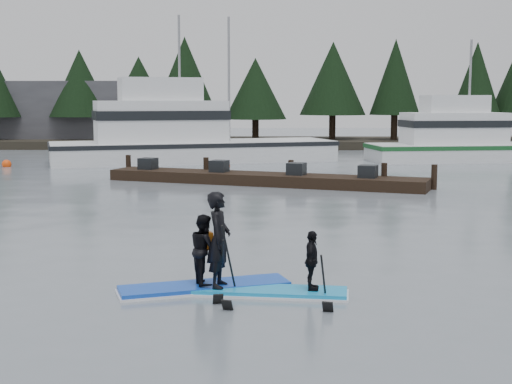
{
  "coord_description": "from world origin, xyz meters",
  "views": [
    {
      "loc": [
        0.31,
        -12.84,
        3.52
      ],
      "look_at": [
        0.0,
        6.0,
        1.1
      ],
      "focal_mm": 50.0,
      "sensor_mm": 36.0,
      "label": 1
    }
  ],
  "objects_px": {
    "floating_dock": "(263,179)",
    "paddleboard_solo": "(205,264)",
    "paddleboard_duo": "(249,258)",
    "fishing_boat_large": "(186,150)",
    "fishing_boat_medium": "(472,152)"
  },
  "relations": [
    {
      "from": "floating_dock",
      "to": "paddleboard_solo",
      "type": "bearing_deg",
      "value": -73.25
    },
    {
      "from": "floating_dock",
      "to": "paddleboard_duo",
      "type": "bearing_deg",
      "value": -70.42
    },
    {
      "from": "fishing_boat_large",
      "to": "paddleboard_solo",
      "type": "relative_size",
      "value": 5.15
    },
    {
      "from": "fishing_boat_large",
      "to": "fishing_boat_medium",
      "type": "bearing_deg",
      "value": -14.51
    },
    {
      "from": "floating_dock",
      "to": "paddleboard_solo",
      "type": "xyz_separation_m",
      "value": [
        -0.96,
        -16.97,
        0.26
      ]
    },
    {
      "from": "fishing_boat_medium",
      "to": "paddleboard_solo",
      "type": "height_order",
      "value": "fishing_boat_medium"
    },
    {
      "from": "floating_dock",
      "to": "paddleboard_duo",
      "type": "xyz_separation_m",
      "value": [
        -0.12,
        -17.21,
        0.44
      ]
    },
    {
      "from": "fishing_boat_medium",
      "to": "floating_dock",
      "type": "height_order",
      "value": "fishing_boat_medium"
    },
    {
      "from": "fishing_boat_large",
      "to": "paddleboard_duo",
      "type": "height_order",
      "value": "fishing_boat_large"
    },
    {
      "from": "floating_dock",
      "to": "paddleboard_duo",
      "type": "distance_m",
      "value": 17.21
    },
    {
      "from": "paddleboard_solo",
      "to": "paddleboard_duo",
      "type": "xyz_separation_m",
      "value": [
        0.84,
        -0.24,
        0.18
      ]
    },
    {
      "from": "fishing_boat_large",
      "to": "paddleboard_solo",
      "type": "distance_m",
      "value": 28.37
    },
    {
      "from": "fishing_boat_large",
      "to": "paddleboard_solo",
      "type": "xyz_separation_m",
      "value": [
        3.57,
        -28.14,
        -0.2
      ]
    },
    {
      "from": "fishing_boat_medium",
      "to": "paddleboard_solo",
      "type": "xyz_separation_m",
      "value": [
        -13.2,
        -29.13,
        -0.05
      ]
    },
    {
      "from": "fishing_boat_medium",
      "to": "paddleboard_solo",
      "type": "bearing_deg",
      "value": -122.88
    }
  ]
}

